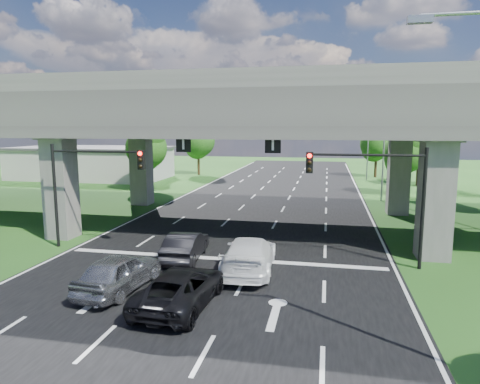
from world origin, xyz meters
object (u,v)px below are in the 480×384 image
(signal_left, at_px, (88,177))
(car_trailing, at_px, (180,288))
(car_dark, at_px, (186,246))
(streetlight_beyond, at_px, (365,135))
(car_white, at_px, (249,254))
(car_silver, at_px, (119,272))
(signal_right, at_px, (378,184))
(streetlight_far, at_px, (380,139))

(signal_left, xyz_separation_m, car_trailing, (7.73, -6.61, -3.43))
(car_dark, bearing_deg, streetlight_beyond, -111.91)
(signal_left, height_order, streetlight_beyond, streetlight_beyond)
(streetlight_beyond, distance_m, car_white, 39.32)
(signal_left, relative_size, streetlight_beyond, 0.60)
(car_silver, height_order, car_trailing, car_silver)
(car_white, bearing_deg, car_dark, -20.57)
(car_silver, xyz_separation_m, car_trailing, (3.10, -1.00, -0.08))
(signal_right, xyz_separation_m, car_trailing, (-7.92, -6.61, -3.43))
(streetlight_beyond, xyz_separation_m, car_dark, (-11.90, -37.00, -5.07))
(signal_left, height_order, car_dark, signal_left)
(car_silver, relative_size, car_dark, 1.05)
(signal_right, distance_m, car_silver, 12.81)
(signal_right, bearing_deg, streetlight_far, 83.53)
(car_dark, height_order, car_white, car_white)
(streetlight_beyond, bearing_deg, car_dark, -107.83)
(streetlight_beyond, distance_m, car_silver, 44.02)
(car_silver, bearing_deg, car_white, -138.78)
(streetlight_far, relative_size, car_silver, 2.11)
(car_silver, bearing_deg, streetlight_far, -111.62)
(signal_right, distance_m, car_trailing, 10.87)
(signal_right, xyz_separation_m, streetlight_far, (2.27, 20.06, 1.66))
(car_white, bearing_deg, car_trailing, 63.95)
(car_silver, bearing_deg, car_trailing, 167.89)
(car_silver, distance_m, car_dark, 4.87)
(car_dark, bearing_deg, car_trailing, 102.66)
(streetlight_far, height_order, car_white, streetlight_far)
(car_silver, distance_m, car_white, 6.13)
(streetlight_beyond, bearing_deg, car_white, -102.28)
(signal_left, distance_m, car_dark, 6.99)
(car_silver, relative_size, car_trailing, 0.91)
(car_dark, bearing_deg, signal_left, -12.98)
(streetlight_far, distance_m, streetlight_beyond, 16.00)
(signal_right, relative_size, streetlight_beyond, 0.60)
(streetlight_far, xyz_separation_m, streetlight_beyond, (0.00, 16.00, 0.00))
(car_silver, xyz_separation_m, car_dark, (1.40, 4.67, -0.07))
(signal_right, bearing_deg, car_dark, -174.41)
(streetlight_beyond, relative_size, car_dark, 2.21)
(streetlight_far, relative_size, car_white, 1.75)
(signal_left, relative_size, streetlight_far, 0.60)
(streetlight_far, bearing_deg, car_trailing, -110.92)
(signal_left, xyz_separation_m, car_silver, (4.63, -5.61, -3.35))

